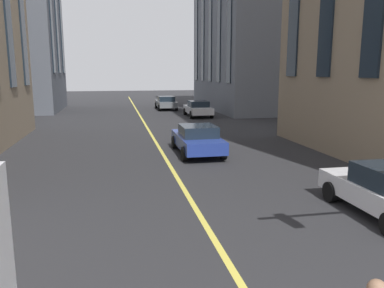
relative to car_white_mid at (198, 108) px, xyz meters
name	(u,v)px	position (x,y,z in m)	size (l,w,h in m)	color
lane_centre_line	(155,141)	(-11.38, 4.90, -0.70)	(80.00, 0.16, 0.01)	#D8C64C
car_white_mid	(198,108)	(0.00, 0.00, 0.00)	(4.40, 1.95, 1.37)	silver
car_grey_parked_a	(166,103)	(6.86, 1.87, 0.00)	(4.40, 1.95, 1.37)	slate
car_blue_oncoming	(197,139)	(-15.06, 3.29, 0.00)	(4.40, 1.95, 1.37)	navy
building_right_near	(266,7)	(6.08, -8.36, 9.56)	(16.48, 11.64, 20.52)	slate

